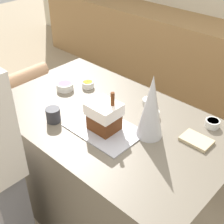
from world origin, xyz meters
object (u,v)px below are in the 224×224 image
(mug, at_px, (53,115))
(baking_tray, at_px, (104,129))
(candy_bowl_center_rear, at_px, (212,123))
(candy_bowl_beside_tree, at_px, (152,114))
(cookbook, at_px, (196,140))
(candy_bowl_far_left, at_px, (150,102))
(candy_bowl_behind_tray, at_px, (65,86))
(decorative_tree, at_px, (151,107))
(candy_bowl_near_tray_left, at_px, (88,84))
(gingerbread_house, at_px, (104,116))

(mug, bearing_deg, baking_tray, 27.89)
(candy_bowl_center_rear, distance_m, mug, 1.02)
(candy_bowl_center_rear, xyz_separation_m, candy_bowl_beside_tree, (-0.34, -0.17, -0.00))
(candy_bowl_beside_tree, xyz_separation_m, cookbook, (0.35, -0.03, -0.01))
(baking_tray, xyz_separation_m, candy_bowl_beside_tree, (0.13, 0.32, 0.02))
(candy_bowl_far_left, distance_m, candy_bowl_beside_tree, 0.15)
(candy_bowl_behind_tray, height_order, cookbook, candy_bowl_behind_tray)
(candy_bowl_far_left, height_order, cookbook, candy_bowl_far_left)
(baking_tray, xyz_separation_m, decorative_tree, (0.24, 0.15, 0.20))
(candy_bowl_far_left, relative_size, candy_bowl_near_tray_left, 1.11)
(decorative_tree, relative_size, candy_bowl_beside_tree, 4.44)
(candy_bowl_center_rear, bearing_deg, cookbook, -88.31)
(candy_bowl_near_tray_left, relative_size, mug, 0.95)
(baking_tray, relative_size, gingerbread_house, 1.70)
(candy_bowl_behind_tray, relative_size, candy_bowl_near_tray_left, 1.39)
(candy_bowl_far_left, xyz_separation_m, cookbook, (0.45, -0.13, -0.01))
(candy_bowl_behind_tray, bearing_deg, mug, -50.04)
(gingerbread_house, distance_m, candy_bowl_center_rear, 0.69)
(candy_bowl_beside_tree, relative_size, mug, 0.96)
(decorative_tree, relative_size, candy_bowl_behind_tray, 3.22)
(candy_bowl_beside_tree, height_order, mug, mug)
(decorative_tree, xyz_separation_m, candy_bowl_center_rear, (0.24, 0.34, -0.18))
(gingerbread_house, height_order, cookbook, gingerbread_house)
(decorative_tree, relative_size, cookbook, 2.29)
(baking_tray, xyz_separation_m, candy_bowl_near_tray_left, (-0.47, 0.30, 0.02))
(baking_tray, relative_size, candy_bowl_behind_tray, 3.59)
(gingerbread_house, distance_m, mug, 0.35)
(candy_bowl_near_tray_left, bearing_deg, candy_bowl_center_rear, 11.60)
(candy_bowl_behind_tray, distance_m, candy_bowl_beside_tree, 0.72)
(gingerbread_house, height_order, mug, gingerbread_house)
(candy_bowl_behind_tray, xyz_separation_m, candy_bowl_near_tray_left, (0.10, 0.14, -0.00))
(candy_bowl_behind_tray, xyz_separation_m, mug, (0.26, -0.32, 0.02))
(candy_bowl_center_rear, height_order, candy_bowl_beside_tree, candy_bowl_center_rear)
(candy_bowl_beside_tree, distance_m, cookbook, 0.35)
(baking_tray, height_order, gingerbread_house, gingerbread_house)
(candy_bowl_center_rear, xyz_separation_m, candy_bowl_far_left, (-0.45, -0.06, -0.00))
(cookbook, bearing_deg, candy_bowl_far_left, 163.47)
(decorative_tree, height_order, candy_bowl_beside_tree, decorative_tree)
(candy_bowl_far_left, bearing_deg, candy_bowl_behind_tray, -155.62)
(candy_bowl_center_rear, relative_size, mug, 0.94)
(candy_bowl_center_rear, height_order, candy_bowl_near_tray_left, candy_bowl_center_rear)
(mug, bearing_deg, candy_bowl_beside_tree, 47.79)
(candy_bowl_behind_tray, distance_m, cookbook, 1.06)
(gingerbread_house, distance_m, candy_bowl_far_left, 0.44)
(candy_bowl_center_rear, relative_size, cookbook, 0.51)
(candy_bowl_behind_tray, bearing_deg, candy_bowl_center_rear, 17.80)
(gingerbread_house, relative_size, cookbook, 1.50)
(decorative_tree, distance_m, candy_bowl_behind_tray, 0.82)
(candy_bowl_center_rear, distance_m, candy_bowl_behind_tray, 1.10)
(candy_bowl_center_rear, distance_m, candy_bowl_near_tray_left, 0.96)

